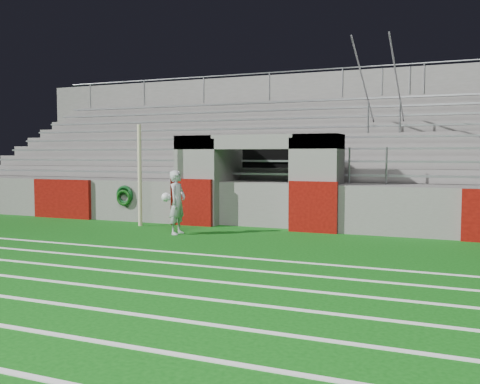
% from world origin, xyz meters
% --- Properties ---
extents(ground, '(90.00, 90.00, 0.00)m').
position_xyz_m(ground, '(0.00, 0.00, 0.00)').
color(ground, '#0C4D0E').
rests_on(ground, ground).
extents(field_post, '(0.11, 0.11, 2.90)m').
position_xyz_m(field_post, '(-3.12, 2.30, 1.45)').
color(field_post, beige).
rests_on(field_post, ground).
extents(field_markings, '(28.00, 8.09, 0.01)m').
position_xyz_m(field_markings, '(0.00, -5.00, 0.01)').
color(field_markings, white).
rests_on(field_markings, ground).
extents(stadium_structure, '(26.00, 8.48, 5.42)m').
position_xyz_m(stadium_structure, '(0.00, 7.97, 1.49)').
color(stadium_structure, '#63605D').
rests_on(stadium_structure, ground).
extents(goalkeeper_with_ball, '(0.52, 0.65, 1.64)m').
position_xyz_m(goalkeeper_with_ball, '(-1.34, 1.30, 0.83)').
color(goalkeeper_with_ball, '#AEB3B8').
rests_on(goalkeeper_with_ball, ground).
extents(hose_coil, '(0.59, 0.15, 0.63)m').
position_xyz_m(hose_coil, '(-4.10, 2.93, 0.79)').
color(hose_coil, '#0B3B16').
rests_on(hose_coil, ground).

